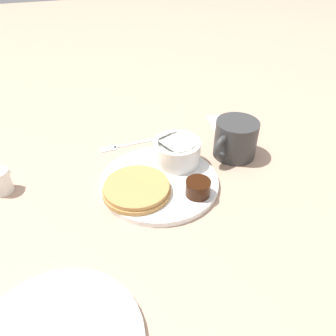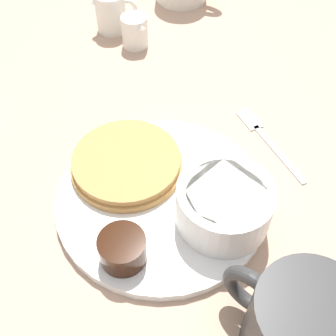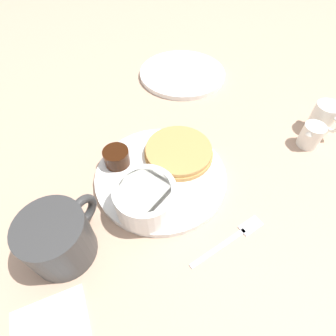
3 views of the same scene
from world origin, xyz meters
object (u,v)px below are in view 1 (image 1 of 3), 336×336
at_px(bowl, 177,151).
at_px(plate, 159,182).
at_px(creamer_pitcher_near, 0,181).
at_px(fork, 122,146).
at_px(coffee_mug, 235,139).

bearing_deg(bowl, plate, 131.95).
bearing_deg(creamer_pitcher_near, fork, -71.46).
xyz_separation_m(plate, creamer_pitcher_near, (0.07, 0.30, 0.02)).
relative_size(plate, bowl, 2.40).
height_order(plate, creamer_pitcher_near, creamer_pitcher_near).
xyz_separation_m(coffee_mug, creamer_pitcher_near, (0.03, 0.49, -0.02)).
bearing_deg(creamer_pitcher_near, bowl, -94.21).
bearing_deg(creamer_pitcher_near, coffee_mug, -92.96).
bearing_deg(coffee_mug, bowl, 90.29).
bearing_deg(plate, fork, 15.68).
distance_m(coffee_mug, creamer_pitcher_near, 0.49).
bearing_deg(fork, bowl, -138.71).
relative_size(coffee_mug, fork, 0.85).
distance_m(bowl, fork, 0.15).
bearing_deg(fork, plate, -164.32).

